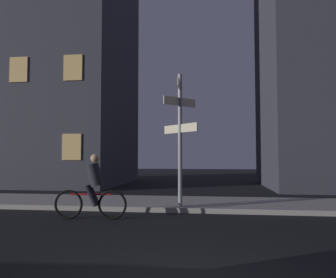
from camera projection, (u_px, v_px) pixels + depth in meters
The scene contains 4 objects.
sidewalk_kerb at pixel (196, 204), 10.38m from camera, with size 40.00×2.79×0.14m, color #9E9991.
signpost at pixel (180, 128), 9.52m from camera, with size 1.05×1.29×3.80m.
cyclist at pixel (93, 189), 8.19m from camera, with size 1.82×0.35×1.61m.
building_left_block at pixel (58, 34), 19.70m from camera, with size 8.08×7.84×17.68m.
Camera 1 is at (0.49, -3.59, 1.52)m, focal length 35.43 mm.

